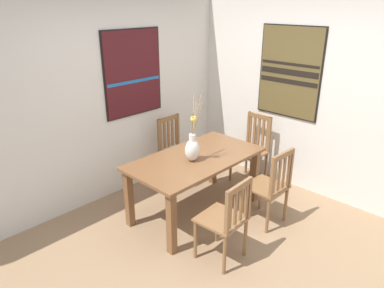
# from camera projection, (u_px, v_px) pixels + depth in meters

# --- Properties ---
(ground_plane) EXTENTS (6.40, 6.40, 0.03)m
(ground_plane) POSITION_uv_depth(u_px,v_px,m) (220.00, 248.00, 3.81)
(ground_plane) COLOR #8E7051
(wall_back) EXTENTS (6.40, 0.12, 2.70)m
(wall_back) POSITION_uv_depth(u_px,v_px,m) (110.00, 94.00, 4.49)
(wall_back) COLOR silver
(wall_back) RESTS_ON ground_plane
(wall_side) EXTENTS (0.12, 6.40, 2.70)m
(wall_side) POSITION_uv_depth(u_px,v_px,m) (317.00, 93.00, 4.53)
(wall_side) COLOR silver
(wall_side) RESTS_ON ground_plane
(dining_table) EXTENTS (1.62, 0.87, 0.74)m
(dining_table) POSITION_uv_depth(u_px,v_px,m) (196.00, 166.00, 4.21)
(dining_table) COLOR brown
(dining_table) RESTS_ON ground_plane
(centerpiece_vase) EXTENTS (0.21, 0.21, 0.79)m
(centerpiece_vase) POSITION_uv_depth(u_px,v_px,m) (192.00, 147.00, 4.01)
(centerpiece_vase) COLOR silver
(centerpiece_vase) RESTS_ON dining_table
(chair_0) EXTENTS (0.44, 0.44, 0.91)m
(chair_0) POSITION_uv_depth(u_px,v_px,m) (226.00, 218.00, 3.46)
(chair_0) COLOR brown
(chair_0) RESTS_ON ground_plane
(chair_1) EXTENTS (0.44, 0.44, 0.97)m
(chair_1) POSITION_uv_depth(u_px,v_px,m) (252.00, 147.00, 5.06)
(chair_1) COLOR brown
(chair_1) RESTS_ON ground_plane
(chair_2) EXTENTS (0.42, 0.42, 0.95)m
(chair_2) POSITION_uv_depth(u_px,v_px,m) (175.00, 149.00, 5.04)
(chair_2) COLOR brown
(chair_2) RESTS_ON ground_plane
(chair_3) EXTENTS (0.44, 0.44, 0.94)m
(chair_3) POSITION_uv_depth(u_px,v_px,m) (270.00, 185.00, 4.05)
(chair_3) COLOR brown
(chair_3) RESTS_ON ground_plane
(painting_on_back_wall) EXTENTS (0.89, 0.05, 1.10)m
(painting_on_back_wall) POSITION_uv_depth(u_px,v_px,m) (133.00, 73.00, 4.58)
(painting_on_back_wall) COLOR black
(painting_on_side_wall) EXTENTS (0.05, 0.88, 1.18)m
(painting_on_side_wall) POSITION_uv_depth(u_px,v_px,m) (290.00, 72.00, 4.65)
(painting_on_side_wall) COLOR black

